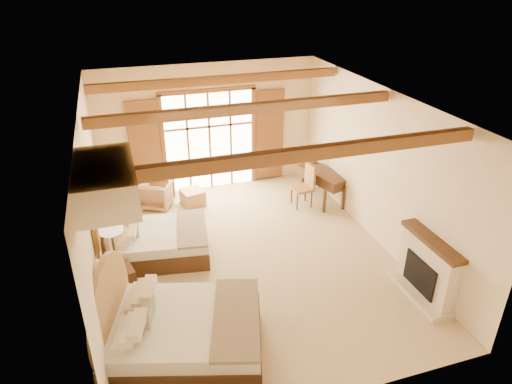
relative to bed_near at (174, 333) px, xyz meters
name	(u,v)px	position (x,y,z in m)	size (l,w,h in m)	color
floor	(250,258)	(1.79, 2.08, -0.44)	(7.00, 7.00, 0.00)	#CCB688
wall_back	(209,128)	(1.79, 5.58, 1.16)	(5.50, 5.50, 0.00)	beige
wall_left	(93,208)	(-0.96, 2.08, 1.16)	(7.00, 7.00, 0.00)	beige
wall_right	(380,168)	(4.54, 2.08, 1.16)	(7.00, 7.00, 0.00)	beige
ceiling	(249,101)	(1.79, 2.08, 2.76)	(7.00, 7.00, 0.00)	#AB7732
ceiling_beams	(249,108)	(1.79, 2.08, 2.64)	(5.39, 4.60, 0.18)	brown
french_doors	(210,142)	(1.79, 5.52, 0.81)	(3.95, 0.08, 2.60)	white
fireplace	(426,271)	(4.39, 0.08, 0.07)	(0.46, 1.40, 1.16)	beige
painting	(95,222)	(-0.91, 1.33, 1.31)	(0.06, 0.95, 0.75)	#C6883F
canopy_valance	(106,182)	(-0.61, 0.08, 2.51)	(0.70, 1.40, 0.45)	beige
bed_near	(174,333)	(0.00, 0.00, 0.00)	(2.68, 2.25, 1.47)	#442C14
bed_far	(153,240)	(-0.01, 2.73, -0.07)	(2.07, 1.67, 1.23)	#442C14
nightstand	(120,282)	(-0.71, 1.68, -0.16)	(0.47, 0.47, 0.56)	#442C14
floor_lamp	(111,229)	(-0.71, 1.42, 1.09)	(0.38, 0.38, 1.80)	#3C2D1D
armchair	(157,194)	(0.30, 4.83, -0.11)	(0.71, 0.73, 0.66)	#9F7149
ottoman	(193,197)	(1.14, 4.70, -0.26)	(0.50, 0.50, 0.37)	tan
desk	(323,184)	(4.26, 3.98, -0.04)	(0.98, 1.50, 0.75)	#442C14
desk_chair	(303,193)	(3.66, 3.82, -0.12)	(0.49, 0.49, 1.04)	#985B33
desk_lamp	(316,152)	(4.28, 4.51, 0.60)	(0.19, 0.19, 0.39)	#3C2D1D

